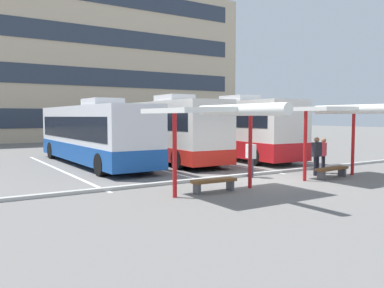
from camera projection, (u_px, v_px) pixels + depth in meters
The scene contains 17 objects.
ground_plane at pixel (260, 180), 16.19m from camera, with size 160.00×160.00×0.00m, color slate.
terminal_building at pixel (48, 64), 46.55m from camera, with size 44.07×15.03×20.19m.
coach_bus_0 at pixel (93, 135), 21.30m from camera, with size 2.71×11.83×3.47m.
coach_bus_1 at pixel (163, 131), 23.13m from camera, with size 2.86×11.04×3.75m.
coach_bus_2 at pixel (225, 129), 25.30m from camera, with size 3.25×12.43×3.82m.
lane_stripe_0 at pixel (59, 169), 19.32m from camera, with size 0.16×14.00×0.01m, color white.
lane_stripe_1 at pixel (136, 164), 21.51m from camera, with size 0.16×14.00×0.01m, color white.
lane_stripe_2 at pixel (199, 160), 23.69m from camera, with size 0.16×14.00×0.01m, color white.
lane_stripe_3 at pixel (252, 156), 25.88m from camera, with size 0.16×14.00×0.01m, color white.
waiting_shelter_0 at pixel (220, 112), 13.09m from camera, with size 4.13×4.76×2.96m.
bench_0 at pixel (214, 182), 13.52m from camera, with size 1.66×0.50×0.45m.
waiting_shelter_1 at pixel (337, 111), 16.34m from camera, with size 4.04×4.67×3.04m.
bench_1 at pixel (332, 170), 16.64m from camera, with size 1.84×0.58×0.45m.
platform_kerb at pixel (243, 175), 17.07m from camera, with size 44.00×0.24×0.12m, color #ADADA8.
waiting_passenger_0 at pixel (323, 153), 18.03m from camera, with size 0.51×0.43×1.60m.
waiting_passenger_1 at pixel (251, 155), 16.80m from camera, with size 0.26×0.49×1.63m.
waiting_passenger_2 at pixel (317, 153), 17.34m from camera, with size 0.50×0.27×1.68m.
Camera 1 is at (-10.95, -12.06, 2.58)m, focal length 37.23 mm.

